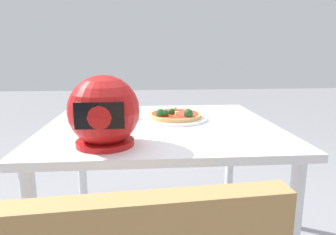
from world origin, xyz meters
name	(u,v)px	position (x,y,z in m)	size (l,w,h in m)	color
dining_table	(161,141)	(0.00, 0.00, 0.62)	(1.03, 0.94, 0.71)	white
pizza_plate	(175,118)	(-0.07, -0.08, 0.71)	(0.31, 0.31, 0.01)	white
pizza	(175,115)	(-0.07, -0.07, 0.73)	(0.26, 0.26, 0.06)	tan
motorcycle_helmet	(104,113)	(0.21, 0.31, 0.82)	(0.25, 0.25, 0.25)	#B21414
drinking_glass	(116,106)	(0.21, -0.16, 0.76)	(0.07, 0.07, 0.12)	silver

